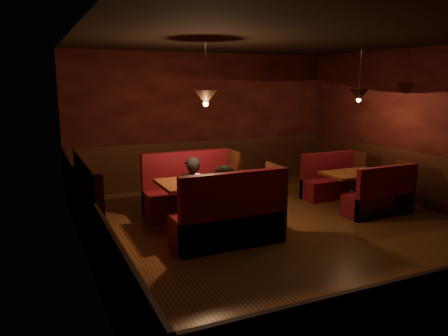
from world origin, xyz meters
name	(u,v)px	position (x,y,z in m)	size (l,w,h in m)	color
room	(274,166)	(-0.28, 0.05, 1.05)	(6.02, 7.02, 2.92)	#4D291A
main_table	(207,191)	(-1.09, 0.67, 0.60)	(1.46, 0.89, 1.02)	#4F2A0D
main_bench_far	(190,195)	(-1.08, 1.50, 0.35)	(1.60, 0.57, 1.09)	#41060F
main_bench_near	(231,222)	(-1.08, -0.15, 0.35)	(1.60, 0.57, 1.09)	#41060F
second_table	(354,181)	(1.86, 0.73, 0.47)	(1.13, 0.73, 0.64)	#4F2A0D
second_bench_far	(331,183)	(1.89, 1.41, 0.29)	(1.25, 0.47, 0.90)	#41060F
second_bench_near	(381,200)	(1.89, 0.05, 0.29)	(1.25, 0.47, 0.90)	#41060F
diner_a	(192,177)	(-1.12, 1.28, 0.70)	(0.51, 0.34, 1.41)	black
diner_b	(226,192)	(-1.07, 0.00, 0.74)	(0.72, 0.56, 1.48)	black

